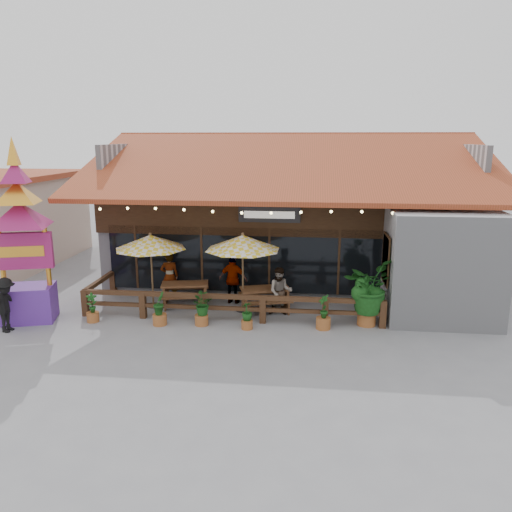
# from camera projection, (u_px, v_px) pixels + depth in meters

# --- Properties ---
(ground) EXTENTS (100.00, 100.00, 0.00)m
(ground) POSITION_uv_depth(u_px,v_px,m) (279.00, 318.00, 16.62)
(ground) COLOR gray
(ground) RESTS_ON ground
(restaurant_building) EXTENTS (15.50, 14.73, 6.09)m
(restaurant_building) POSITION_uv_depth(u_px,v_px,m) (295.00, 221.00, 22.47)
(restaurant_building) COLOR #B2B3B8
(restaurant_building) RESTS_ON ground
(patio_railing) EXTENTS (10.00, 2.60, 0.92)m
(patio_railing) POSITION_uv_depth(u_px,v_px,m) (211.00, 301.00, 16.47)
(patio_railing) COLOR #4A2C1A
(patio_railing) RESTS_ON ground
(umbrella_left) EXTENTS (2.55, 2.55, 2.67)m
(umbrella_left) POSITION_uv_depth(u_px,v_px,m) (150.00, 242.00, 17.24)
(umbrella_left) COLOR brown
(umbrella_left) RESTS_ON ground
(umbrella_right) EXTENTS (3.38, 3.38, 2.76)m
(umbrella_right) POSITION_uv_depth(u_px,v_px,m) (243.00, 243.00, 16.77)
(umbrella_right) COLOR brown
(umbrella_right) RESTS_ON ground
(picnic_table_left) EXTENTS (1.91, 1.73, 0.80)m
(picnic_table_left) POSITION_uv_depth(u_px,v_px,m) (185.00, 290.00, 17.84)
(picnic_table_left) COLOR brown
(picnic_table_left) RESTS_ON ground
(picnic_table_right) EXTENTS (2.02, 1.87, 0.80)m
(picnic_table_right) POSITION_uv_depth(u_px,v_px,m) (265.00, 295.00, 17.27)
(picnic_table_right) COLOR brown
(picnic_table_right) RESTS_ON ground
(thai_sign_tower) EXTENTS (2.91, 2.91, 6.35)m
(thai_sign_tower) POSITION_uv_depth(u_px,v_px,m) (20.00, 219.00, 15.66)
(thai_sign_tower) COLOR #5D2A9B
(thai_sign_tower) RESTS_ON ground
(tropical_plant) EXTENTS (1.95, 2.04, 2.20)m
(tropical_plant) POSITION_uv_depth(u_px,v_px,m) (368.00, 287.00, 15.72)
(tropical_plant) COLOR #9A572A
(tropical_plant) RESTS_ON ground
(diner_a) EXTENTS (0.74, 0.58, 1.78)m
(diner_a) POSITION_uv_depth(u_px,v_px,m) (170.00, 276.00, 18.35)
(diner_a) COLOR #382311
(diner_a) RESTS_ON ground
(diner_b) EXTENTS (0.81, 0.64, 1.65)m
(diner_b) POSITION_uv_depth(u_px,v_px,m) (280.00, 291.00, 16.74)
(diner_b) COLOR #382311
(diner_b) RESTS_ON ground
(diner_c) EXTENTS (1.11, 0.63, 1.79)m
(diner_c) POSITION_uv_depth(u_px,v_px,m) (233.00, 279.00, 17.91)
(diner_c) COLOR #382311
(diner_c) RESTS_ON ground
(pedestrian) EXTENTS (0.72, 1.16, 1.72)m
(pedestrian) POSITION_uv_depth(u_px,v_px,m) (6.00, 305.00, 15.29)
(pedestrian) COLOR black
(pedestrian) RESTS_ON ground
(planter_a) EXTENTS (0.41, 0.40, 0.97)m
(planter_a) POSITION_uv_depth(u_px,v_px,m) (92.00, 310.00, 16.20)
(planter_a) COLOR #9A572A
(planter_a) RESTS_ON ground
(planter_b) EXTENTS (0.45, 0.46, 1.10)m
(planter_b) POSITION_uv_depth(u_px,v_px,m) (159.00, 310.00, 15.91)
(planter_b) COLOR #9A572A
(planter_b) RESTS_ON ground
(planter_c) EXTENTS (0.82, 0.79, 1.05)m
(planter_c) POSITION_uv_depth(u_px,v_px,m) (201.00, 307.00, 15.86)
(planter_c) COLOR #9A572A
(planter_c) RESTS_ON ground
(planter_d) EXTENTS (0.47, 0.47, 0.88)m
(planter_d) POSITION_uv_depth(u_px,v_px,m) (247.00, 316.00, 15.58)
(planter_d) COLOR #9A572A
(planter_d) RESTS_ON ground
(planter_e) EXTENTS (0.46, 0.47, 1.12)m
(planter_e) POSITION_uv_depth(u_px,v_px,m) (324.00, 315.00, 15.58)
(planter_e) COLOR #9A572A
(planter_e) RESTS_ON ground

